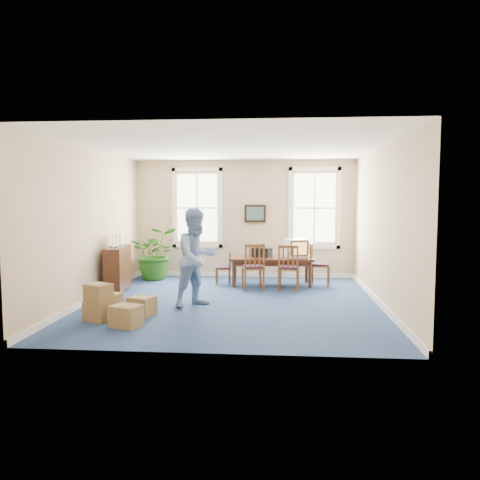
# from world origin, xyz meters

# --- Properties ---
(floor) EXTENTS (6.50, 6.50, 0.00)m
(floor) POSITION_xyz_m (0.00, 0.00, 0.00)
(floor) COLOR navy
(floor) RESTS_ON ground
(ceiling) EXTENTS (6.50, 6.50, 0.00)m
(ceiling) POSITION_xyz_m (0.00, 0.00, 3.20)
(ceiling) COLOR white
(ceiling) RESTS_ON ground
(wall_back) EXTENTS (6.50, 0.00, 6.50)m
(wall_back) POSITION_xyz_m (0.00, 3.25, 1.60)
(wall_back) COLOR tan
(wall_back) RESTS_ON ground
(wall_front) EXTENTS (6.50, 0.00, 6.50)m
(wall_front) POSITION_xyz_m (0.00, -3.25, 1.60)
(wall_front) COLOR tan
(wall_front) RESTS_ON ground
(wall_left) EXTENTS (0.00, 6.50, 6.50)m
(wall_left) POSITION_xyz_m (-3.00, 0.00, 1.60)
(wall_left) COLOR tan
(wall_left) RESTS_ON ground
(wall_right) EXTENTS (0.00, 6.50, 6.50)m
(wall_right) POSITION_xyz_m (3.00, 0.00, 1.60)
(wall_right) COLOR tan
(wall_right) RESTS_ON ground
(baseboard_back) EXTENTS (6.00, 0.04, 0.12)m
(baseboard_back) POSITION_xyz_m (0.00, 3.22, 0.06)
(baseboard_back) COLOR white
(baseboard_back) RESTS_ON ground
(baseboard_left) EXTENTS (0.04, 6.50, 0.12)m
(baseboard_left) POSITION_xyz_m (-2.97, 0.00, 0.06)
(baseboard_left) COLOR white
(baseboard_left) RESTS_ON ground
(baseboard_right) EXTENTS (0.04, 6.50, 0.12)m
(baseboard_right) POSITION_xyz_m (2.97, 0.00, 0.06)
(baseboard_right) COLOR white
(baseboard_right) RESTS_ON ground
(window_left) EXTENTS (1.40, 0.12, 2.20)m
(window_left) POSITION_xyz_m (-1.30, 3.23, 1.90)
(window_left) COLOR white
(window_left) RESTS_ON ground
(window_right) EXTENTS (1.40, 0.12, 2.20)m
(window_right) POSITION_xyz_m (1.90, 3.23, 1.90)
(window_right) COLOR white
(window_right) RESTS_ON ground
(wall_picture) EXTENTS (0.58, 0.06, 0.48)m
(wall_picture) POSITION_xyz_m (0.30, 3.20, 1.75)
(wall_picture) COLOR black
(wall_picture) RESTS_ON ground
(conference_table) EXTENTS (2.10, 1.04, 0.70)m
(conference_table) POSITION_xyz_m (0.76, 2.08, 0.35)
(conference_table) COLOR #462415
(conference_table) RESTS_ON ground
(crt_tv) EXTENTS (0.65, 0.68, 0.45)m
(crt_tv) POSITION_xyz_m (1.37, 2.13, 0.92)
(crt_tv) COLOR #B7B7BC
(crt_tv) RESTS_ON conference_table
(game_console) EXTENTS (0.24, 0.26, 0.05)m
(game_console) POSITION_xyz_m (1.65, 2.08, 0.73)
(game_console) COLOR white
(game_console) RESTS_ON conference_table
(equipment_bag) EXTENTS (0.53, 0.45, 0.23)m
(equipment_bag) POSITION_xyz_m (0.53, 2.13, 0.81)
(equipment_bag) COLOR black
(equipment_bag) RESTS_ON conference_table
(chair_near_left) EXTENTS (0.59, 0.59, 1.11)m
(chair_near_left) POSITION_xyz_m (0.34, 1.38, 0.55)
(chair_near_left) COLOR brown
(chair_near_left) RESTS_ON ground
(chair_near_right) EXTENTS (0.53, 0.53, 1.09)m
(chair_near_right) POSITION_xyz_m (1.18, 1.38, 0.54)
(chair_near_right) COLOR brown
(chair_near_right) RESTS_ON ground
(chair_end_left) EXTENTS (0.39, 0.39, 0.84)m
(chair_end_left) POSITION_xyz_m (-0.45, 2.08, 0.42)
(chair_end_left) COLOR brown
(chair_end_left) RESTS_ON ground
(chair_end_right) EXTENTS (0.54, 0.54, 1.06)m
(chair_end_right) POSITION_xyz_m (1.98, 2.08, 0.53)
(chair_end_right) COLOR brown
(chair_end_right) RESTS_ON ground
(man) EXTENTS (1.19, 1.20, 1.95)m
(man) POSITION_xyz_m (-0.68, -0.39, 0.98)
(man) COLOR #7496C9
(man) RESTS_ON ground
(credenza) EXTENTS (0.52, 1.32, 1.01)m
(credenza) POSITION_xyz_m (-2.75, 0.87, 0.51)
(credenza) COLOR #462415
(credenza) RESTS_ON ground
(brochure_rack) EXTENTS (0.24, 0.73, 0.32)m
(brochure_rack) POSITION_xyz_m (-2.73, 0.87, 1.17)
(brochure_rack) COLOR #99999E
(brochure_rack) RESTS_ON credenza
(potted_plant) EXTENTS (1.52, 1.41, 1.40)m
(potted_plant) POSITION_xyz_m (-2.33, 2.63, 0.70)
(potted_plant) COLOR #1D5213
(potted_plant) RESTS_ON ground
(cardboard_boxes) EXTENTS (1.57, 1.57, 0.69)m
(cardboard_boxes) POSITION_xyz_m (-2.04, -1.57, 0.34)
(cardboard_boxes) COLOR olive
(cardboard_boxes) RESTS_ON ground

